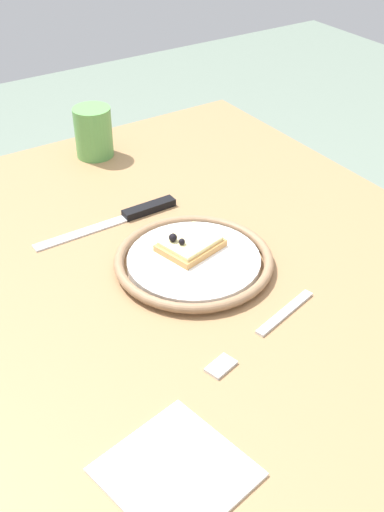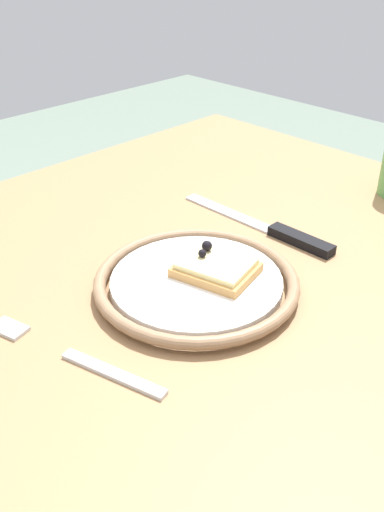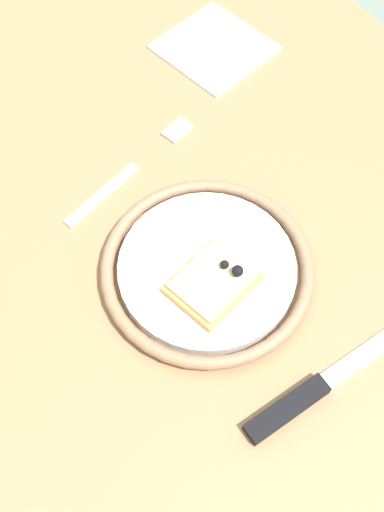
# 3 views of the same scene
# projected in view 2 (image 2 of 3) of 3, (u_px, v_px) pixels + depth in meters

# --- Properties ---
(dining_table) EXTENTS (1.07, 0.81, 0.78)m
(dining_table) POSITION_uv_depth(u_px,v_px,m) (154.00, 368.00, 0.65)
(dining_table) COLOR #936D47
(dining_table) RESTS_ON ground_plane
(plate) EXTENTS (0.22, 0.22, 0.02)m
(plate) POSITION_uv_depth(u_px,v_px,m) (196.00, 282.00, 0.63)
(plate) COLOR white
(plate) RESTS_ON dining_table
(pizza_slice_near) EXTENTS (0.08, 0.10, 0.03)m
(pizza_slice_near) POSITION_uv_depth(u_px,v_px,m) (216.00, 267.00, 0.63)
(pizza_slice_near) COLOR tan
(pizza_slice_near) RESTS_ON plate
(knife) EXTENTS (0.02, 0.24, 0.01)m
(knife) POSITION_uv_depth(u_px,v_px,m) (280.00, 232.00, 0.73)
(knife) COLOR silver
(knife) RESTS_ON dining_table
(fork) EXTENTS (0.07, 0.20, 0.00)m
(fork) POSITION_uv_depth(u_px,v_px,m) (72.00, 355.00, 0.53)
(fork) COLOR silver
(fork) RESTS_ON dining_table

